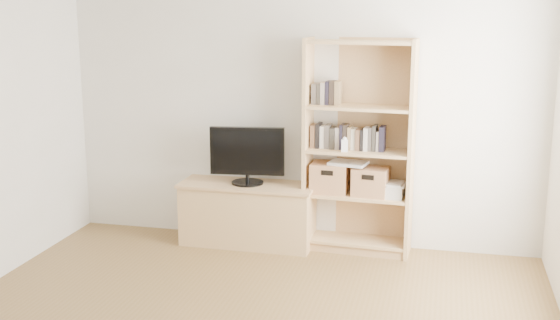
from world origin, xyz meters
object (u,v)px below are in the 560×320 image
(basket_left, at_px, (330,178))
(basket_right, at_px, (371,181))
(bookshelf, at_px, (359,148))
(television, at_px, (247,155))
(laptop, at_px, (348,163))
(tv_stand, at_px, (248,215))
(baby_monitor, at_px, (345,146))

(basket_left, height_order, basket_right, basket_left)
(bookshelf, bearing_deg, basket_left, -178.81)
(television, bearing_deg, laptop, -3.62)
(tv_stand, distance_m, laptop, 1.09)
(basket_left, bearing_deg, basket_right, -1.68)
(basket_right, bearing_deg, baby_monitor, -152.79)
(television, relative_size, basket_right, 2.23)
(tv_stand, height_order, laptop, laptop)
(tv_stand, bearing_deg, laptop, 3.73)
(baby_monitor, bearing_deg, laptop, 66.28)
(tv_stand, xyz_separation_m, laptop, (0.95, 0.05, 0.55))
(bookshelf, distance_m, baby_monitor, 0.16)
(basket_right, relative_size, laptop, 0.94)
(bookshelf, height_order, basket_left, bookshelf)
(laptop, bearing_deg, baby_monitor, -93.94)
(television, bearing_deg, baby_monitor, -9.60)
(baby_monitor, bearing_deg, tv_stand, 167.65)
(basket_right, bearing_deg, laptop, -175.82)
(baby_monitor, xyz_separation_m, laptop, (0.02, 0.10, -0.18))
(tv_stand, xyz_separation_m, basket_left, (0.77, 0.07, 0.40))
(bookshelf, xyz_separation_m, television, (-1.04, -0.06, -0.11))
(television, distance_m, baby_monitor, 0.93)
(baby_monitor, relative_size, basket_right, 0.35)
(bookshelf, xyz_separation_m, baby_monitor, (-0.11, -0.10, 0.03))
(television, xyz_separation_m, baby_monitor, (0.92, -0.04, 0.14))
(bookshelf, xyz_separation_m, laptop, (-0.09, -0.01, -0.15))
(basket_left, bearing_deg, bookshelf, -0.48)
(bookshelf, bearing_deg, baby_monitor, -135.00)
(tv_stand, bearing_deg, television, 0.51)
(laptop, bearing_deg, bookshelf, 13.69)
(bookshelf, height_order, television, bookshelf)
(television, xyz_separation_m, basket_left, (0.77, 0.07, -0.19))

